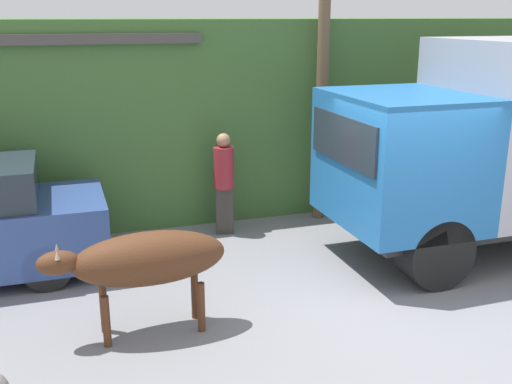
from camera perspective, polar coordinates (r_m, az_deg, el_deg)
name	(u,v)px	position (r m, az deg, el deg)	size (l,w,h in m)	color
ground_plane	(395,291)	(8.53, 13.13, -9.16)	(60.00, 60.00, 0.00)	gray
hillside_embankment	(253,101)	(13.57, -0.29, 8.65)	(32.00, 5.54, 3.57)	#426B33
building_backdrop	(26,129)	(11.42, -21.05, 5.60)	(5.81, 2.70, 3.35)	#C6B793
brown_cow	(146,260)	(7.05, -10.45, -6.38)	(2.13, 0.63, 1.25)	#512D19
pedestrian_on_hill	(224,179)	(10.15, -3.06, 1.24)	(0.41, 0.41, 1.75)	#38332D
utility_pole	(323,45)	(10.72, 6.45, 13.78)	(0.90, 0.21, 6.04)	brown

